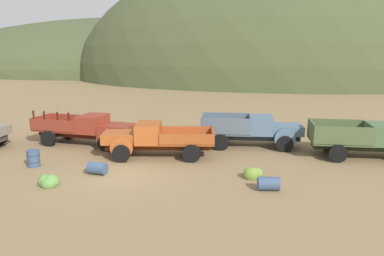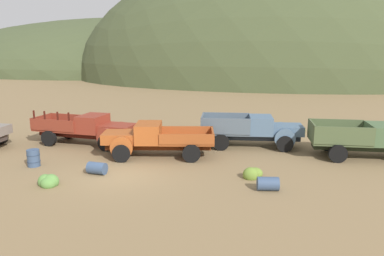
{
  "view_description": "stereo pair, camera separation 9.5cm",
  "coord_description": "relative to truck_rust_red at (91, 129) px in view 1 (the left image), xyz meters",
  "views": [
    {
      "loc": [
        3.85,
        -16.94,
        6.02
      ],
      "look_at": [
        3.23,
        3.95,
        1.46
      ],
      "focal_mm": 35.21,
      "sensor_mm": 36.0,
      "label": 1
    },
    {
      "loc": [
        3.94,
        -16.94,
        6.02
      ],
      "look_at": [
        3.23,
        3.95,
        1.46
      ],
      "focal_mm": 35.21,
      "sensor_mm": 36.0,
      "label": 2
    }
  ],
  "objects": [
    {
      "name": "oil_drum_foreground",
      "position": [
        1.83,
        -5.41,
        -0.71
      ],
      "size": [
        1.0,
        0.79,
        0.58
      ],
      "color": "#384C6B",
      "rests_on": "ground"
    },
    {
      "name": "ground_plane",
      "position": [
        3.03,
        -5.51,
        -1.0
      ],
      "size": [
        300.0,
        300.0,
        0.0
      ],
      "primitive_type": "plane",
      "color": "olive"
    },
    {
      "name": "oil_drum_spare",
      "position": [
        9.69,
        -7.23,
        -0.71
      ],
      "size": [
        0.91,
        0.6,
        0.59
      ],
      "color": "#384C6B",
      "rests_on": "ground"
    },
    {
      "name": "oil_drum_by_truck",
      "position": [
        -1.74,
        -4.33,
        -0.56
      ],
      "size": [
        0.67,
        0.67,
        0.87
      ],
      "color": "#384C6B",
      "rests_on": "ground"
    },
    {
      "name": "bush_front_left",
      "position": [
        13.7,
        3.93,
        -0.82
      ],
      "size": [
        0.96,
        0.66,
        0.71
      ],
      "color": "olive",
      "rests_on": "ground"
    },
    {
      "name": "bush_lone_scrub",
      "position": [
        7.78,
        4.96,
        -0.76
      ],
      "size": [
        1.11,
        1.11,
        1.01
      ],
      "color": "#4C8438",
      "rests_on": "ground"
    },
    {
      "name": "truck_weathered_green",
      "position": [
        16.44,
        -2.3,
        0.02
      ],
      "size": [
        6.54,
        3.07,
        1.91
      ],
      "rotation": [
        0.0,
        0.0,
        -0.11
      ],
      "color": "#232B1B",
      "rests_on": "ground"
    },
    {
      "name": "truck_oxide_orange",
      "position": [
        3.98,
        -2.4,
        -0.01
      ],
      "size": [
        6.11,
        2.48,
        1.89
      ],
      "rotation": [
        0.0,
        0.0,
        3.17
      ],
      "color": "#51220D",
      "rests_on": "ground"
    },
    {
      "name": "truck_rust_red",
      "position": [
        0.0,
        0.0,
        0.0
      ],
      "size": [
        6.69,
        3.56,
        2.16
      ],
      "rotation": [
        0.0,
        0.0,
        -0.26
      ],
      "color": "#42140D",
      "rests_on": "ground"
    },
    {
      "name": "bush_front_right",
      "position": [
        -2.18,
        2.83,
        -0.83
      ],
      "size": [
        0.88,
        0.74,
        0.67
      ],
      "color": "olive",
      "rests_on": "ground"
    },
    {
      "name": "truck_chalk_blue",
      "position": [
        10.21,
        -0.11,
        0.01
      ],
      "size": [
        6.15,
        2.57,
        1.91
      ],
      "rotation": [
        0.0,
        0.0,
        -0.06
      ],
      "color": "#262D39",
      "rests_on": "ground"
    },
    {
      "name": "hill_far_right",
      "position": [
        -10.89,
        75.47,
        -1.0
      ],
      "size": [
        104.68,
        63.42,
        25.98
      ],
      "primitive_type": "ellipsoid",
      "color": "#424C2D",
      "rests_on": "ground"
    },
    {
      "name": "bush_back_edge",
      "position": [
        9.24,
        -5.66,
        -0.83
      ],
      "size": [
        0.97,
        0.96,
        0.68
      ],
      "color": "olive",
      "rests_on": "ground"
    },
    {
      "name": "bush_near_barrel",
      "position": [
        0.12,
        -7.02,
        -0.83
      ],
      "size": [
        0.93,
        0.79,
        0.66
      ],
      "color": "#5B8E42",
      "rests_on": "ground"
    },
    {
      "name": "bush_between_trucks",
      "position": [
        18.15,
        1.36,
        -0.72
      ],
      "size": [
        1.22,
        1.11,
        1.11
      ],
      "color": "#3D702D",
      "rests_on": "ground"
    },
    {
      "name": "hill_distant",
      "position": [
        25.52,
        53.32,
        -1.0
      ],
      "size": [
        86.26,
        55.41,
        47.81
      ],
      "primitive_type": "ellipsoid",
      "color": "#424C2D",
      "rests_on": "ground"
    }
  ]
}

